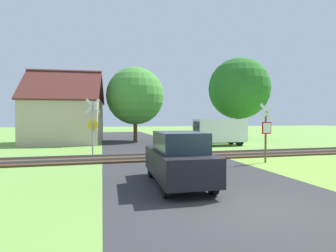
# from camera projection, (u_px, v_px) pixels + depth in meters

# --- Properties ---
(ground_plane) EXTENTS (160.00, 160.00, 0.00)m
(ground_plane) POSITION_uv_depth(u_px,v_px,m) (245.00, 208.00, 6.48)
(ground_plane) COLOR #6B9942
(road_asphalt) EXTENTS (6.84, 80.00, 0.01)m
(road_asphalt) POSITION_uv_depth(u_px,v_px,m) (212.00, 187.00, 8.42)
(road_asphalt) COLOR #2D2D30
(road_asphalt) RESTS_ON ground
(rail_track) EXTENTS (60.00, 2.60, 0.22)m
(rail_track) POSITION_uv_depth(u_px,v_px,m) (164.00, 157.00, 14.96)
(rail_track) COLOR #422D1E
(rail_track) RESTS_ON ground
(stop_sign_near) EXTENTS (0.87, 0.21, 3.00)m
(stop_sign_near) POSITION_uv_depth(u_px,v_px,m) (266.00, 129.00, 13.20)
(stop_sign_near) COLOR brown
(stop_sign_near) RESTS_ON ground
(crossing_sign_far) EXTENTS (0.85, 0.28, 3.44)m
(crossing_sign_far) POSITION_uv_depth(u_px,v_px,m) (93.00, 124.00, 15.43)
(crossing_sign_far) COLOR #9E9EA5
(crossing_sign_far) RESTS_ON ground
(house) EXTENTS (7.16, 6.92, 6.80)m
(house) POSITION_uv_depth(u_px,v_px,m) (65.00, 120.00, 24.27)
(house) COLOR #C6B293
(house) RESTS_ON ground
(tree_far) EXTENTS (6.76, 6.76, 9.03)m
(tree_far) POSITION_uv_depth(u_px,v_px,m) (239.00, 89.00, 29.07)
(tree_far) COLOR #513823
(tree_far) RESTS_ON ground
(tree_center) EXTENTS (5.82, 5.82, 7.52)m
(tree_center) POSITION_uv_depth(u_px,v_px,m) (135.00, 96.00, 26.56)
(tree_center) COLOR #513823
(tree_center) RESTS_ON ground
(mail_truck) EXTENTS (4.94, 2.00, 2.24)m
(mail_truck) POSITION_uv_depth(u_px,v_px,m) (218.00, 131.00, 22.14)
(mail_truck) COLOR white
(mail_truck) RESTS_ON ground
(parked_car) EXTENTS (1.76, 4.05, 1.78)m
(parked_car) POSITION_uv_depth(u_px,v_px,m) (178.00, 158.00, 8.70)
(parked_car) COLOR black
(parked_car) RESTS_ON ground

